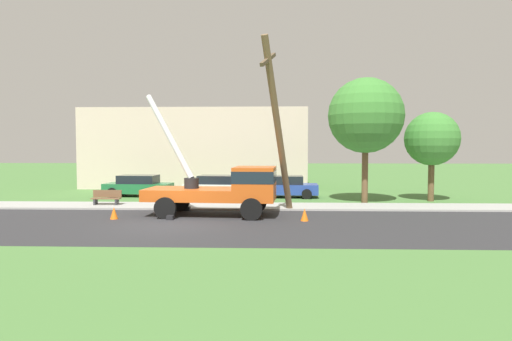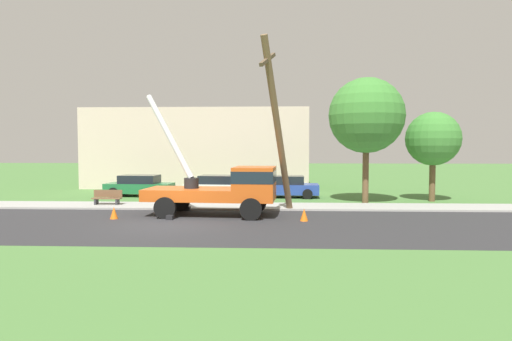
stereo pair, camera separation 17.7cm
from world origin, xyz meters
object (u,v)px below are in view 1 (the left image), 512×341
(parked_sedan_blue, at_px, (284,186))
(roadside_tree_far, at_px, (432,139))
(leaning_utility_pole, at_px, (278,127))
(parked_sedan_green, at_px, (139,186))
(traffic_cone_behind, at_px, (114,213))
(utility_truck, at_px, (228,186))
(traffic_cone_ahead, at_px, (305,215))
(parked_sedan_white, at_px, (218,186))
(park_bench, at_px, (107,198))
(roadside_tree_near, at_px, (366,116))

(parked_sedan_blue, distance_m, roadside_tree_far, 9.57)
(leaning_utility_pole, distance_m, parked_sedan_green, 12.65)
(traffic_cone_behind, bearing_deg, utility_truck, 13.27)
(leaning_utility_pole, bearing_deg, traffic_cone_behind, -169.74)
(traffic_cone_behind, height_order, roadside_tree_far, roadside_tree_far)
(leaning_utility_pole, distance_m, traffic_cone_ahead, 4.39)
(parked_sedan_white, bearing_deg, park_bench, -138.64)
(utility_truck, height_order, roadside_tree_near, roadside_tree_near)
(parked_sedan_white, bearing_deg, roadside_tree_far, -8.21)
(roadside_tree_far, bearing_deg, parked_sedan_white, 171.79)
(traffic_cone_ahead, relative_size, traffic_cone_behind, 1.00)
(parked_sedan_green, height_order, roadside_tree_near, roadside_tree_near)
(parked_sedan_blue, height_order, roadside_tree_far, roadside_tree_far)
(parked_sedan_green, xyz_separation_m, parked_sedan_blue, (9.75, -0.27, 0.00))
(utility_truck, bearing_deg, parked_sedan_green, 130.38)
(leaning_utility_pole, height_order, roadside_tree_near, leaning_utility_pole)
(parked_sedan_white, height_order, roadside_tree_near, roadside_tree_near)
(parked_sedan_blue, xyz_separation_m, park_bench, (-9.98, -4.76, -0.25))
(traffic_cone_ahead, xyz_separation_m, parked_sedan_blue, (-0.65, 9.18, 0.43))
(parked_sedan_green, xyz_separation_m, roadside_tree_near, (14.40, -3.15, 4.40))
(parked_sedan_white, relative_size, park_bench, 2.84)
(leaning_utility_pole, xyz_separation_m, parked_sedan_blue, (0.52, 7.63, -3.51))
(traffic_cone_behind, xyz_separation_m, roadside_tree_near, (12.66, 6.11, 4.83))
(parked_sedan_white, xyz_separation_m, roadside_tree_near, (9.03, -3.04, 4.40))
(leaning_utility_pole, bearing_deg, utility_truck, -176.39)
(traffic_cone_behind, relative_size, roadside_tree_near, 0.08)
(roadside_tree_near, xyz_separation_m, roadside_tree_far, (4.25, 1.12, -1.33))
(utility_truck, height_order, leaning_utility_pole, leaning_utility_pole)
(traffic_cone_ahead, bearing_deg, parked_sedan_white, 118.31)
(traffic_cone_ahead, bearing_deg, parked_sedan_green, 137.73)
(parked_sedan_green, relative_size, roadside_tree_far, 0.83)
(traffic_cone_ahead, height_order, parked_sedan_white, parked_sedan_white)
(park_bench, xyz_separation_m, roadside_tree_near, (14.63, 1.89, 4.65))
(traffic_cone_behind, bearing_deg, leaning_utility_pole, 10.26)
(leaning_utility_pole, height_order, park_bench, leaning_utility_pole)
(traffic_cone_ahead, bearing_deg, parked_sedan_blue, 94.06)
(parked_sedan_green, height_order, roadside_tree_far, roadside_tree_far)
(utility_truck, bearing_deg, roadside_tree_far, 27.09)
(park_bench, relative_size, roadside_tree_near, 0.22)
(parked_sedan_green, distance_m, roadside_tree_far, 19.01)
(park_bench, relative_size, roadside_tree_far, 0.30)
(parked_sedan_green, bearing_deg, traffic_cone_ahead, -42.27)
(traffic_cone_ahead, distance_m, parked_sedan_green, 14.07)
(parked_sedan_blue, bearing_deg, leaning_utility_pole, -93.91)
(leaning_utility_pole, xyz_separation_m, roadside_tree_far, (9.42, 5.88, -0.45))
(parked_sedan_blue, relative_size, roadside_tree_near, 0.61)
(parked_sedan_blue, distance_m, park_bench, 11.07)
(traffic_cone_behind, relative_size, parked_sedan_green, 0.12)
(parked_sedan_green, height_order, parked_sedan_white, same)
(roadside_tree_far, bearing_deg, parked_sedan_blue, 168.88)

